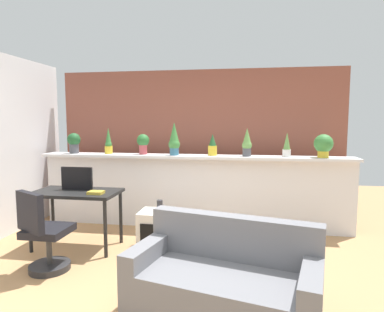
# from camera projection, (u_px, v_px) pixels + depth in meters

# --- Properties ---
(ground_plane) EXTENTS (12.00, 12.00, 0.00)m
(ground_plane) POSITION_uv_depth(u_px,v_px,m) (160.00, 292.00, 3.21)
(ground_plane) COLOR tan
(divider_wall) EXTENTS (4.76, 0.16, 1.09)m
(divider_wall) POSITION_uv_depth(u_px,v_px,m) (193.00, 193.00, 5.12)
(divider_wall) COLOR silver
(divider_wall) RESTS_ON ground
(plant_shelf) EXTENTS (4.76, 0.38, 0.04)m
(plant_shelf) POSITION_uv_depth(u_px,v_px,m) (192.00, 157.00, 5.02)
(plant_shelf) COLOR silver
(plant_shelf) RESTS_ON divider_wall
(brick_wall_behind) EXTENTS (4.76, 0.10, 2.50)m
(brick_wall_behind) POSITION_uv_depth(u_px,v_px,m) (198.00, 145.00, 5.63)
(brick_wall_behind) COLOR brown
(brick_wall_behind) RESTS_ON ground
(potted_plant_0) EXTENTS (0.21, 0.21, 0.33)m
(potted_plant_0) POSITION_uv_depth(u_px,v_px,m) (74.00, 142.00, 5.31)
(potted_plant_0) COLOR #4C4C51
(potted_plant_0) RESTS_ON plant_shelf
(potted_plant_1) EXTENTS (0.12, 0.12, 0.42)m
(potted_plant_1) POSITION_uv_depth(u_px,v_px,m) (108.00, 143.00, 5.25)
(potted_plant_1) COLOR gold
(potted_plant_1) RESTS_ON plant_shelf
(potted_plant_2) EXTENTS (0.19, 0.19, 0.32)m
(potted_plant_2) POSITION_uv_depth(u_px,v_px,m) (143.00, 142.00, 5.16)
(potted_plant_2) COLOR #B7474C
(potted_plant_2) RESTS_ON plant_shelf
(potted_plant_3) EXTENTS (0.18, 0.18, 0.50)m
(potted_plant_3) POSITION_uv_depth(u_px,v_px,m) (174.00, 140.00, 5.01)
(potted_plant_3) COLOR #386B84
(potted_plant_3) RESTS_ON plant_shelf
(potted_plant_4) EXTENTS (0.13, 0.13, 0.33)m
(potted_plant_4) POSITION_uv_depth(u_px,v_px,m) (213.00, 146.00, 4.98)
(potted_plant_4) COLOR gold
(potted_plant_4) RESTS_ON plant_shelf
(potted_plant_5) EXTENTS (0.14, 0.14, 0.42)m
(potted_plant_5) POSITION_uv_depth(u_px,v_px,m) (247.00, 143.00, 4.86)
(potted_plant_5) COLOR #4C4C51
(potted_plant_5) RESTS_ON plant_shelf
(potted_plant_6) EXTENTS (0.12, 0.12, 0.36)m
(potted_plant_6) POSITION_uv_depth(u_px,v_px,m) (287.00, 146.00, 4.78)
(potted_plant_6) COLOR silver
(potted_plant_6) RESTS_ON plant_shelf
(potted_plant_7) EXTENTS (0.26, 0.26, 0.33)m
(potted_plant_7) POSITION_uv_depth(u_px,v_px,m) (323.00, 145.00, 4.68)
(potted_plant_7) COLOR gold
(potted_plant_7) RESTS_ON plant_shelf
(desk) EXTENTS (1.10, 0.60, 0.75)m
(desk) POSITION_uv_depth(u_px,v_px,m) (76.00, 197.00, 4.28)
(desk) COLOR black
(desk) RESTS_ON ground
(tv_monitor) EXTENTS (0.42, 0.04, 0.30)m
(tv_monitor) POSITION_uv_depth(u_px,v_px,m) (77.00, 178.00, 4.34)
(tv_monitor) COLOR black
(tv_monitor) RESTS_ON desk
(office_chair) EXTENTS (0.52, 0.52, 0.91)m
(office_chair) POSITION_uv_depth(u_px,v_px,m) (44.00, 237.00, 3.60)
(office_chair) COLOR #262628
(office_chair) RESTS_ON ground
(side_cube_shelf) EXTENTS (0.40, 0.41, 0.50)m
(side_cube_shelf) POSITION_uv_depth(u_px,v_px,m) (155.00, 230.00, 4.26)
(side_cube_shelf) COLOR silver
(side_cube_shelf) RESTS_ON ground
(vase_on_shelf) EXTENTS (0.07, 0.07, 0.15)m
(vase_on_shelf) POSITION_uv_depth(u_px,v_px,m) (160.00, 206.00, 4.23)
(vase_on_shelf) COLOR #2D2D33
(vase_on_shelf) RESTS_ON side_cube_shelf
(book_on_desk) EXTENTS (0.18, 0.14, 0.04)m
(book_on_desk) POSITION_uv_depth(u_px,v_px,m) (96.00, 193.00, 4.10)
(book_on_desk) COLOR gold
(book_on_desk) RESTS_ON desk
(couch) EXTENTS (1.70, 1.11, 0.80)m
(couch) POSITION_uv_depth(u_px,v_px,m) (224.00, 283.00, 2.80)
(couch) COLOR slate
(couch) RESTS_ON ground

